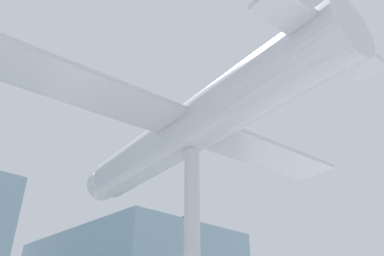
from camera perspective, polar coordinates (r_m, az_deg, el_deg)
support_pylon_central at (r=13.50m, az=-0.00°, el=-18.93°), size 0.58×0.58×7.98m
suspended_airplane at (r=15.39m, az=-0.71°, el=-0.42°), size 16.39×16.19×3.26m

